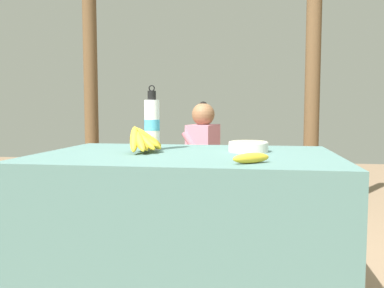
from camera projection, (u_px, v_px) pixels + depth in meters
market_counter at (187, 235)px, 1.95m from camera, size 1.39×0.96×0.80m
banana_bunch_ripe at (142, 139)px, 1.95m from camera, size 0.17×0.29×0.14m
serving_bowl at (248, 146)px, 1.99m from camera, size 0.19×0.19×0.05m
water_bottle at (152, 124)px, 2.07m from camera, size 0.08×0.08×0.33m
loose_banana_front at (251, 158)px, 1.56m from camera, size 0.16×0.13×0.04m
wooden_bench at (190, 188)px, 3.52m from camera, size 1.55×0.32×0.39m
seated_vendor at (198, 156)px, 3.46m from camera, size 0.45×0.42×1.07m
banana_bunch_green at (146, 173)px, 3.57m from camera, size 0.16×0.27×0.13m
support_post_near at (91, 72)px, 3.99m from camera, size 0.14×0.14×2.75m
support_post_far at (313, 68)px, 3.67m from camera, size 0.14×0.14×2.75m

